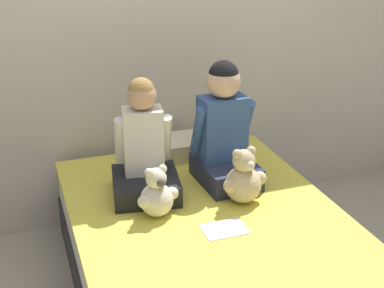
# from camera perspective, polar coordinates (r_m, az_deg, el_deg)

# --- Properties ---
(wall_behind_bed) EXTENTS (8.00, 0.06, 2.50)m
(wall_behind_bed) POSITION_cam_1_polar(r_m,az_deg,el_deg) (3.29, -4.27, 12.51)
(wall_behind_bed) COLOR beige
(wall_behind_bed) RESTS_ON ground_plane
(bed) EXTENTS (1.33, 2.00, 0.49)m
(bed) POSITION_cam_1_polar(r_m,az_deg,el_deg) (2.73, 2.60, -13.14)
(bed) COLOR #2D2D33
(bed) RESTS_ON ground_plane
(child_on_left) EXTENTS (0.39, 0.40, 0.63)m
(child_on_left) POSITION_cam_1_polar(r_m,az_deg,el_deg) (2.79, -5.14, -0.82)
(child_on_left) COLOR black
(child_on_left) RESTS_ON bed
(child_on_right) EXTENTS (0.35, 0.39, 0.68)m
(child_on_right) POSITION_cam_1_polar(r_m,az_deg,el_deg) (2.90, 3.41, 1.41)
(child_on_right) COLOR #282D47
(child_on_right) RESTS_ON bed
(teddy_bear_held_by_left_child) EXTENTS (0.22, 0.17, 0.26)m
(teddy_bear_held_by_left_child) POSITION_cam_1_polar(r_m,az_deg,el_deg) (2.63, -3.77, -5.46)
(teddy_bear_held_by_left_child) COLOR silver
(teddy_bear_held_by_left_child) RESTS_ON bed
(teddy_bear_held_by_right_child) EXTENTS (0.25, 0.19, 0.30)m
(teddy_bear_held_by_right_child) POSITION_cam_1_polar(r_m,az_deg,el_deg) (2.75, 5.51, -3.77)
(teddy_bear_held_by_right_child) COLOR #D1B78E
(teddy_bear_held_by_right_child) RESTS_ON bed
(pillow_at_headboard) EXTENTS (0.46, 0.26, 0.11)m
(pillow_at_headboard) POSITION_cam_1_polar(r_m,az_deg,el_deg) (3.27, -2.74, -0.53)
(pillow_at_headboard) COLOR beige
(pillow_at_headboard) RESTS_ON bed
(sign_card) EXTENTS (0.21, 0.15, 0.00)m
(sign_card) POSITION_cam_1_polar(r_m,az_deg,el_deg) (2.56, 3.49, -9.04)
(sign_card) COLOR white
(sign_card) RESTS_ON bed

